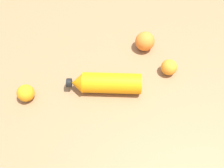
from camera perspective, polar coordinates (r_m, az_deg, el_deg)
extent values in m
plane|color=olive|center=(0.94, 1.52, -0.78)|extent=(2.40, 2.40, 0.00)
cylinder|color=orange|center=(0.91, 0.00, 0.00)|extent=(0.13, 0.23, 0.08)
cone|color=orange|center=(0.92, -8.16, 0.23)|extent=(0.09, 0.06, 0.08)
cylinder|color=black|center=(0.92, -10.01, 0.28)|extent=(0.04, 0.03, 0.03)
sphere|color=orange|center=(0.99, 13.22, 3.83)|extent=(0.06, 0.06, 0.06)
sphere|color=orange|center=(0.95, -19.56, -2.02)|extent=(0.06, 0.06, 0.06)
sphere|color=orange|center=(1.05, 7.72, 9.88)|extent=(0.08, 0.08, 0.08)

